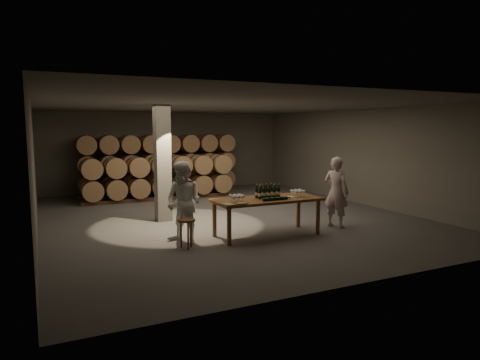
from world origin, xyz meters
name	(u,v)px	position (x,y,z in m)	size (l,w,h in m)	color
room	(162,163)	(-1.80, 0.20, 1.60)	(12.00, 12.00, 12.00)	#504D4B
tasting_table	(267,203)	(0.00, -2.50, 0.80)	(2.60, 1.10, 0.90)	brown
barrel_stack_back	(160,163)	(-0.57, 5.20, 1.20)	(6.26, 0.95, 2.31)	brown
barrel_stack_front	(159,176)	(-0.96, 3.80, 0.83)	(5.48, 0.95, 1.57)	brown
bottle_cluster	(268,193)	(0.07, -2.42, 1.02)	(0.60, 0.23, 0.34)	black
lying_bottles	(275,199)	(0.05, -2.82, 0.94)	(0.75, 0.08, 0.08)	black
glass_cluster_left	(237,197)	(-0.86, -2.63, 1.02)	(0.30, 0.30, 0.17)	silver
glass_cluster_right	(298,191)	(0.84, -2.55, 1.02)	(0.30, 0.30, 0.17)	silver
plate	(289,197)	(0.57, -2.59, 0.91)	(0.27, 0.27, 0.02)	silver
notebook_near	(241,204)	(-0.90, -2.93, 0.92)	(0.23, 0.18, 0.03)	brown
notebook_corner	(229,204)	(-1.18, -2.91, 0.91)	(0.24, 0.31, 0.03)	brown
pen	(246,203)	(-0.77, -2.91, 0.91)	(0.01, 0.01, 0.15)	black
stool	(187,225)	(-2.09, -2.74, 0.52)	(0.38, 0.38, 0.63)	brown
person_man	(336,192)	(2.06, -2.48, 0.92)	(0.67, 0.44, 1.84)	beige
person_woman	(184,202)	(-2.01, -2.30, 0.92)	(0.90, 0.70, 1.85)	white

